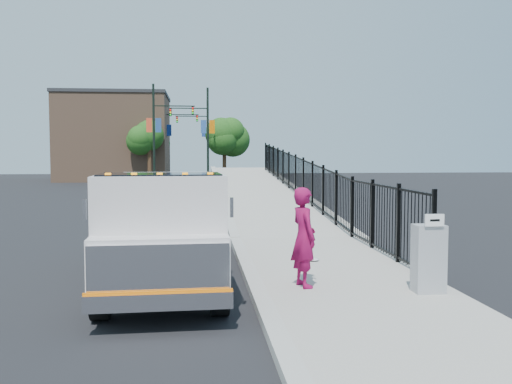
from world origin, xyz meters
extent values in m
plane|color=black|center=(0.00, 0.00, 0.00)|extent=(120.00, 120.00, 0.00)
cube|color=#9E998E|center=(1.93, -2.00, 0.06)|extent=(3.55, 12.00, 0.12)
cube|color=#ADAAA3|center=(0.00, -2.00, 0.08)|extent=(0.30, 12.00, 0.16)
cube|color=#9E998E|center=(2.12, 16.00, 0.00)|extent=(3.95, 24.06, 3.19)
cube|color=black|center=(3.55, 12.00, 0.90)|extent=(0.10, 28.00, 1.80)
cube|color=black|center=(-1.81, -0.83, 0.50)|extent=(1.12, 6.20, 0.20)
cube|color=silver|center=(-1.74, -2.92, 1.41)|extent=(2.20, 2.07, 1.82)
cube|color=silver|center=(-1.70, -4.05, 0.95)|extent=(2.15, 0.71, 0.91)
cube|color=silver|center=(-1.69, -4.39, 0.95)|extent=(2.09, 0.14, 0.77)
cube|color=silver|center=(-1.69, -4.46, 0.50)|extent=(2.18, 0.24, 0.25)
cube|color=#DE6305|center=(-1.69, -4.46, 0.64)|extent=(2.18, 0.12, 0.05)
cube|color=black|center=(-1.73, -3.14, 1.95)|extent=(2.04, 1.25, 0.77)
cube|color=silver|center=(-1.85, 0.35, 1.41)|extent=(2.31, 3.89, 1.54)
cube|color=silver|center=(-2.84, -3.86, 1.82)|extent=(0.06, 0.06, 0.32)
cube|color=silver|center=(-0.58, -3.79, 1.82)|extent=(0.06, 0.06, 0.32)
cube|color=orange|center=(-2.54, -3.49, 2.33)|extent=(0.09, 0.08, 0.05)
cube|color=orange|center=(-2.13, -3.48, 2.33)|extent=(0.09, 0.08, 0.05)
cube|color=orange|center=(-1.72, -3.46, 2.33)|extent=(0.09, 0.08, 0.05)
cube|color=orange|center=(-1.31, -3.45, 2.33)|extent=(0.09, 0.08, 0.05)
cube|color=orange|center=(-0.91, -3.43, 2.33)|extent=(0.09, 0.08, 0.05)
cylinder|color=black|center=(-2.67, -3.59, 0.45)|extent=(0.32, 0.92, 0.91)
cylinder|color=black|center=(-0.77, -3.52, 0.45)|extent=(0.32, 0.92, 0.91)
cylinder|color=black|center=(-2.82, 0.86, 0.45)|extent=(0.32, 0.92, 0.91)
cylinder|color=black|center=(-0.92, 0.93, 0.45)|extent=(0.32, 0.92, 0.91)
cylinder|color=black|center=(-2.86, 1.86, 0.45)|extent=(0.32, 0.92, 0.91)
cylinder|color=black|center=(-0.95, 1.93, 0.45)|extent=(0.32, 0.92, 0.91)
imported|color=maroon|center=(0.90, -2.17, 1.07)|extent=(0.62, 0.79, 1.91)
cube|color=gray|center=(3.10, -2.84, 0.75)|extent=(0.55, 0.40, 1.25)
cube|color=white|center=(3.10, -3.06, 1.48)|extent=(0.35, 0.04, 0.22)
ellipsoid|color=silver|center=(1.59, 0.35, 0.16)|extent=(0.32, 0.32, 0.08)
cylinder|color=black|center=(-4.47, 32.47, 4.00)|extent=(0.18, 0.18, 8.00)
cube|color=black|center=(-2.87, 32.47, 6.30)|extent=(3.20, 0.08, 0.08)
cube|color=black|center=(-1.43, 32.47, 5.95)|extent=(0.18, 0.22, 0.60)
cube|color=navy|center=(-4.12, 32.47, 4.80)|extent=(0.45, 0.04, 1.10)
cube|color=#DD4423|center=(-4.82, 32.47, 4.80)|extent=(0.45, 0.04, 1.10)
cylinder|color=black|center=(-0.22, 34.70, 4.00)|extent=(0.18, 0.18, 8.00)
cube|color=black|center=(-1.82, 34.70, 6.30)|extent=(3.20, 0.08, 0.08)
cube|color=black|center=(-3.26, 34.70, 5.95)|extent=(0.18, 0.22, 0.60)
cube|color=orange|center=(0.13, 34.70, 4.80)|extent=(0.45, 0.04, 1.10)
cube|color=#2A539A|center=(-0.57, 34.70, 4.80)|extent=(0.45, 0.04, 1.10)
cylinder|color=black|center=(-4.13, 42.80, 4.00)|extent=(0.18, 0.18, 8.00)
cube|color=black|center=(-2.53, 42.80, 6.30)|extent=(3.20, 0.08, 0.08)
cube|color=black|center=(-1.09, 42.80, 5.95)|extent=(0.18, 0.22, 0.60)
cube|color=navy|center=(-3.78, 42.80, 4.80)|extent=(0.45, 0.04, 1.10)
cube|color=#DDAA04|center=(-4.48, 42.80, 4.80)|extent=(0.45, 0.04, 1.10)
cylinder|color=black|center=(-0.05, 45.14, 4.00)|extent=(0.18, 0.18, 8.00)
cube|color=black|center=(-1.65, 45.14, 6.30)|extent=(3.20, 0.08, 0.08)
cube|color=black|center=(-3.09, 45.14, 5.95)|extent=(0.18, 0.22, 0.60)
cube|color=#D08004|center=(0.30, 45.14, 4.80)|extent=(0.45, 0.04, 1.10)
cube|color=#1E4091|center=(-0.40, 45.14, 4.80)|extent=(0.45, 0.04, 1.10)
cylinder|color=#382314|center=(-5.25, 37.71, 1.60)|extent=(0.36, 0.36, 3.20)
sphere|color=#194714|center=(-5.25, 37.71, 4.00)|extent=(2.77, 2.77, 2.77)
cylinder|color=#382314|center=(1.33, 38.60, 1.60)|extent=(0.36, 0.36, 3.20)
sphere|color=#194714|center=(1.33, 38.60, 4.00)|extent=(2.87, 2.87, 2.87)
cylinder|color=#382314|center=(-5.48, 48.75, 1.60)|extent=(0.36, 0.36, 3.20)
sphere|color=#194714|center=(-5.48, 48.75, 4.00)|extent=(2.73, 2.73, 2.73)
cube|color=#8C664C|center=(-9.00, 44.00, 4.00)|extent=(10.00, 10.00, 8.00)
camera|label=1|loc=(-1.12, -12.80, 2.69)|focal=40.00mm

